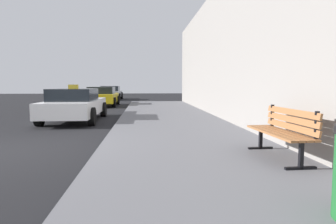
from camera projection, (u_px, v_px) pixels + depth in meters
The scene contains 7 objects.
ground_plane at pixel (8, 151), 6.40m from camera, with size 80.00×80.00×0.00m, color black.
sidewalk at pixel (191, 145), 6.71m from camera, with size 4.00×32.00×0.15m, color #5B5B60.
building_wall at pixel (288, 30), 6.64m from camera, with size 0.70×32.00×5.31m, color gray.
bench at pixel (284, 129), 5.18m from camera, with size 0.56×1.70×0.89m.
car_white at pixel (75, 104), 11.61m from camera, with size 2.00×4.58×1.43m.
car_yellow at pixel (102, 96), 19.46m from camera, with size 2.01×4.17×1.27m.
car_silver at pixel (111, 93), 27.67m from camera, with size 1.99×4.53×1.27m.
Camera 1 is at (2.96, -6.55, 1.45)m, focal length 31.64 mm.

